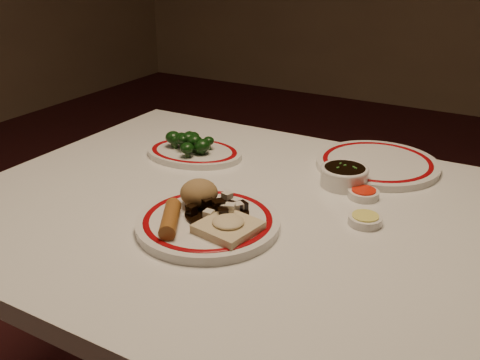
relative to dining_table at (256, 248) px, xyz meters
name	(u,v)px	position (x,y,z in m)	size (l,w,h in m)	color
dining_table	(256,248)	(0.00, 0.00, 0.00)	(1.20, 0.90, 0.75)	white
main_plate	(208,222)	(-0.04, -0.11, 0.10)	(0.35, 0.35, 0.02)	silver
rice_mound	(199,193)	(-0.09, -0.07, 0.14)	(0.07, 0.07, 0.05)	#987548
spring_roll	(170,219)	(-0.09, -0.17, 0.12)	(0.03, 0.03, 0.11)	#9C5F26
fried_wonton	(228,226)	(0.01, -0.13, 0.12)	(0.11, 0.11, 0.03)	beige
stirfry_heap	(218,210)	(-0.04, -0.09, 0.12)	(0.12, 0.12, 0.03)	black
broccoli_plate	(194,153)	(-0.27, 0.18, 0.10)	(0.26, 0.24, 0.02)	silver
broccoli_pile	(191,141)	(-0.27, 0.17, 0.13)	(0.13, 0.11, 0.05)	#23471C
soy_bowl	(344,177)	(0.11, 0.19, 0.11)	(0.10, 0.10, 0.04)	silver
sweet_sour_dish	(363,194)	(0.17, 0.15, 0.10)	(0.06, 0.06, 0.02)	silver
mustard_dish	(365,220)	(0.21, 0.05, 0.10)	(0.06, 0.06, 0.02)	silver
far_plate	(377,163)	(0.15, 0.33, 0.10)	(0.35, 0.35, 0.02)	silver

